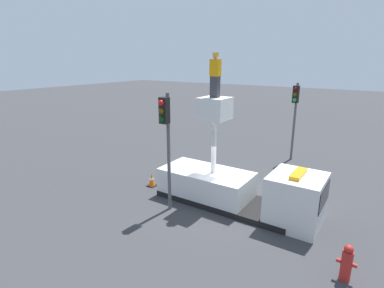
# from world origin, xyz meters

# --- Properties ---
(ground_plane) EXTENTS (120.00, 120.00, 0.00)m
(ground_plane) POSITION_xyz_m (0.00, 0.00, 0.00)
(ground_plane) COLOR #38383A
(bucket_truck) EXTENTS (6.89, 2.10, 4.55)m
(bucket_truck) POSITION_xyz_m (0.51, 0.00, 0.89)
(bucket_truck) COLOR black
(bucket_truck) RESTS_ON ground
(worker) EXTENTS (0.40, 0.26, 1.75)m
(worker) POSITION_xyz_m (-0.60, 0.00, 5.43)
(worker) COLOR #38383D
(worker) RESTS_ON bucket_truck
(traffic_light_pole) EXTENTS (0.34, 0.57, 4.83)m
(traffic_light_pole) POSITION_xyz_m (-1.69, -1.86, 3.43)
(traffic_light_pole) COLOR #515156
(traffic_light_pole) RESTS_ON ground
(traffic_light_across) EXTENTS (0.34, 0.57, 4.73)m
(traffic_light_across) POSITION_xyz_m (0.67, 7.50, 3.35)
(traffic_light_across) COLOR #515156
(traffic_light_across) RESTS_ON ground
(fire_hydrant) EXTENTS (0.53, 0.29, 1.12)m
(fire_hydrant) POSITION_xyz_m (5.02, -2.32, 0.55)
(fire_hydrant) COLOR #B2231E
(fire_hydrant) RESTS_ON ground
(traffic_cone_rear) EXTENTS (0.43, 0.43, 0.64)m
(traffic_cone_rear) POSITION_xyz_m (-3.87, -0.34, 0.30)
(traffic_cone_rear) COLOR black
(traffic_cone_rear) RESTS_ON ground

